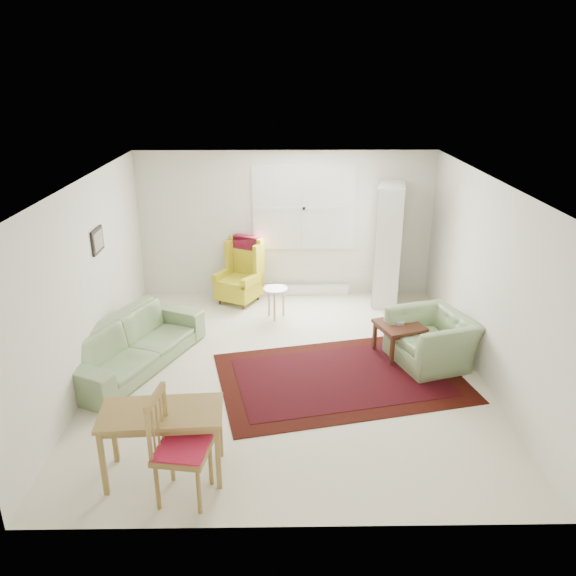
{
  "coord_description": "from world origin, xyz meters",
  "views": [
    {
      "loc": [
        -0.1,
        -6.55,
        3.73
      ],
      "look_at": [
        0.0,
        0.3,
        1.05
      ],
      "focal_mm": 35.0,
      "sensor_mm": 36.0,
      "label": 1
    }
  ],
  "objects_px": {
    "cabinet": "(388,245)",
    "desk_chair": "(182,448)",
    "coffee_table": "(398,339)",
    "desk": "(164,443)",
    "sofa": "(132,335)",
    "wingback_chair": "(238,271)",
    "stool": "(276,303)",
    "armchair": "(431,335)"
  },
  "relations": [
    {
      "from": "sofa",
      "to": "desk",
      "type": "bearing_deg",
      "value": -134.99
    },
    {
      "from": "sofa",
      "to": "wingback_chair",
      "type": "height_order",
      "value": "wingback_chair"
    },
    {
      "from": "sofa",
      "to": "coffee_table",
      "type": "distance_m",
      "value": 3.62
    },
    {
      "from": "wingback_chair",
      "to": "desk",
      "type": "xyz_separation_m",
      "value": [
        -0.42,
        -4.39,
        -0.19
      ]
    },
    {
      "from": "coffee_table",
      "to": "cabinet",
      "type": "distance_m",
      "value": 2.09
    },
    {
      "from": "coffee_table",
      "to": "desk_chair",
      "type": "xyz_separation_m",
      "value": [
        -2.53,
        -2.77,
        0.31
      ]
    },
    {
      "from": "armchair",
      "to": "wingback_chair",
      "type": "bearing_deg",
      "value": -146.8
    },
    {
      "from": "sofa",
      "to": "desk",
      "type": "xyz_separation_m",
      "value": [
        0.83,
        -2.19,
        -0.09
      ]
    },
    {
      "from": "wingback_chair",
      "to": "coffee_table",
      "type": "relative_size",
      "value": 1.93
    },
    {
      "from": "stool",
      "to": "cabinet",
      "type": "distance_m",
      "value": 2.13
    },
    {
      "from": "desk_chair",
      "to": "sofa",
      "type": "bearing_deg",
      "value": 32.24
    },
    {
      "from": "stool",
      "to": "desk",
      "type": "xyz_separation_m",
      "value": [
        -1.05,
        -3.73,
        0.11
      ]
    },
    {
      "from": "coffee_table",
      "to": "wingback_chair",
      "type": "bearing_deg",
      "value": 140.54
    },
    {
      "from": "wingback_chair",
      "to": "stool",
      "type": "distance_m",
      "value": 0.96
    },
    {
      "from": "cabinet",
      "to": "desk_chair",
      "type": "bearing_deg",
      "value": -108.17
    },
    {
      "from": "sofa",
      "to": "stool",
      "type": "relative_size",
      "value": 4.35
    },
    {
      "from": "desk",
      "to": "wingback_chair",
      "type": "bearing_deg",
      "value": 84.49
    },
    {
      "from": "wingback_chair",
      "to": "desk",
      "type": "bearing_deg",
      "value": -66.86
    },
    {
      "from": "cabinet",
      "to": "desk",
      "type": "height_order",
      "value": "cabinet"
    },
    {
      "from": "armchair",
      "to": "coffee_table",
      "type": "distance_m",
      "value": 0.48
    },
    {
      "from": "stool",
      "to": "wingback_chair",
      "type": "bearing_deg",
      "value": 133.63
    },
    {
      "from": "wingback_chair",
      "to": "coffee_table",
      "type": "xyz_separation_m",
      "value": [
        2.35,
        -1.93,
        -0.32
      ]
    },
    {
      "from": "coffee_table",
      "to": "cabinet",
      "type": "xyz_separation_m",
      "value": [
        0.16,
        1.93,
        0.77
      ]
    },
    {
      "from": "armchair",
      "to": "stool",
      "type": "distance_m",
      "value": 2.58
    },
    {
      "from": "sofa",
      "to": "cabinet",
      "type": "bearing_deg",
      "value": -35.46
    },
    {
      "from": "armchair",
      "to": "desk_chair",
      "type": "height_order",
      "value": "desk_chair"
    },
    {
      "from": "stool",
      "to": "desk",
      "type": "relative_size",
      "value": 0.44
    },
    {
      "from": "cabinet",
      "to": "coffee_table",
      "type": "bearing_deg",
      "value": -83.14
    },
    {
      "from": "cabinet",
      "to": "desk",
      "type": "xyz_separation_m",
      "value": [
        -2.93,
        -4.39,
        -0.64
      ]
    },
    {
      "from": "coffee_table",
      "to": "sofa",
      "type": "bearing_deg",
      "value": -175.65
    },
    {
      "from": "coffee_table",
      "to": "desk",
      "type": "distance_m",
      "value": 3.71
    },
    {
      "from": "armchair",
      "to": "coffee_table",
      "type": "xyz_separation_m",
      "value": [
        -0.39,
        0.22,
        -0.17
      ]
    },
    {
      "from": "sofa",
      "to": "desk_chair",
      "type": "height_order",
      "value": "desk_chair"
    },
    {
      "from": "stool",
      "to": "cabinet",
      "type": "xyz_separation_m",
      "value": [
        1.88,
        0.66,
        0.75
      ]
    },
    {
      "from": "cabinet",
      "to": "desk_chair",
      "type": "relative_size",
      "value": 1.86
    },
    {
      "from": "sofa",
      "to": "cabinet",
      "type": "distance_m",
      "value": 4.4
    },
    {
      "from": "wingback_chair",
      "to": "sofa",
      "type": "bearing_deg",
      "value": -91.0
    },
    {
      "from": "sofa",
      "to": "stool",
      "type": "bearing_deg",
      "value": -26.54
    },
    {
      "from": "armchair",
      "to": "coffee_table",
      "type": "bearing_deg",
      "value": -138.29
    },
    {
      "from": "sofa",
      "to": "desk",
      "type": "height_order",
      "value": "sofa"
    },
    {
      "from": "armchair",
      "to": "stool",
      "type": "bearing_deg",
      "value": -143.91
    },
    {
      "from": "wingback_chair",
      "to": "coffee_table",
      "type": "distance_m",
      "value": 3.06
    }
  ]
}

